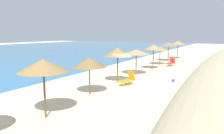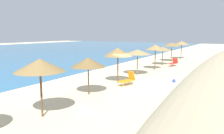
% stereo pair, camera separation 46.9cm
% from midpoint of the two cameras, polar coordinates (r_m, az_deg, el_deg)
% --- Properties ---
extents(ground_plane, '(160.00, 160.00, 0.00)m').
position_cam_midpoint_polar(ground_plane, '(17.96, 4.71, -4.40)').
color(ground_plane, beige).
extents(beach_umbrella_3, '(2.42, 2.42, 2.89)m').
position_cam_midpoint_polar(beach_umbrella_3, '(10.92, -18.67, 0.35)').
color(beach_umbrella_3, brown).
rests_on(beach_umbrella_3, ground_plane).
extents(beach_umbrella_4, '(2.29, 2.29, 2.52)m').
position_cam_midpoint_polar(beach_umbrella_4, '(14.44, -6.86, 1.22)').
color(beach_umbrella_4, brown).
rests_on(beach_umbrella_4, ground_plane).
extents(beach_umbrella_5, '(2.35, 2.35, 2.94)m').
position_cam_midpoint_polar(beach_umbrella_5, '(17.79, 0.74, 3.94)').
color(beach_umbrella_5, brown).
rests_on(beach_umbrella_5, ground_plane).
extents(beach_umbrella_6, '(2.67, 2.67, 2.54)m').
position_cam_midpoint_polar(beach_umbrella_6, '(21.39, 5.74, 3.95)').
color(beach_umbrella_6, brown).
rests_on(beach_umbrella_6, ground_plane).
extents(beach_umbrella_7, '(2.19, 2.19, 2.86)m').
position_cam_midpoint_polar(beach_umbrella_7, '(24.98, 10.24, 5.13)').
color(beach_umbrella_7, brown).
rests_on(beach_umbrella_7, ground_plane).
extents(beach_umbrella_8, '(2.31, 2.31, 2.38)m').
position_cam_midpoint_polar(beach_umbrella_8, '(29.05, 12.01, 4.71)').
color(beach_umbrella_8, brown).
rests_on(beach_umbrella_8, ground_plane).
extents(beach_umbrella_9, '(2.70, 2.70, 2.78)m').
position_cam_midpoint_polar(beach_umbrella_9, '(32.99, 14.20, 5.77)').
color(beach_umbrella_9, brown).
rests_on(beach_umbrella_9, ground_plane).
extents(beach_umbrella_10, '(2.47, 2.47, 2.89)m').
position_cam_midpoint_polar(beach_umbrella_10, '(37.05, 16.49, 6.08)').
color(beach_umbrella_10, brown).
rests_on(beach_umbrella_10, ground_plane).
extents(lounge_chair_0, '(1.58, 1.03, 1.09)m').
position_cam_midpoint_polar(lounge_chair_0, '(17.43, 3.32, -3.19)').
color(lounge_chair_0, orange).
rests_on(lounge_chair_0, ground_plane).
extents(lounge_chair_2, '(1.63, 0.94, 0.97)m').
position_cam_midpoint_polar(lounge_chair_2, '(28.66, 14.63, 1.16)').
color(lounge_chair_2, red).
rests_on(lounge_chair_2, ground_plane).
extents(beach_ball, '(0.28, 0.28, 0.28)m').
position_cam_midpoint_polar(beach_ball, '(19.19, 15.02, -3.39)').
color(beach_ball, blue).
rests_on(beach_ball, ground_plane).
extents(cooler_box, '(0.41, 0.49, 0.33)m').
position_cam_midpoint_polar(cooler_box, '(12.02, -7.20, -10.30)').
color(cooler_box, white).
rests_on(cooler_box, ground_plane).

